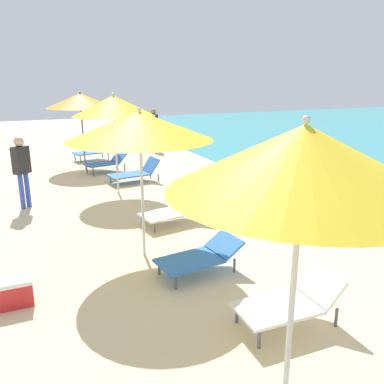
# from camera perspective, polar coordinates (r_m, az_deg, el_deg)

# --- Properties ---
(umbrella_fourth) EXTENTS (2.02, 2.02, 2.69)m
(umbrella_fourth) POSITION_cam_1_polar(r_m,az_deg,el_deg) (2.97, 15.76, 4.58)
(umbrella_fourth) COLOR silver
(umbrella_fourth) RESTS_ON ground
(lounger_fourth_shoreside) EXTENTS (1.31, 0.66, 0.62)m
(lounger_fourth_shoreside) POSITION_cam_1_polar(r_m,az_deg,el_deg) (5.15, 13.96, -15.08)
(lounger_fourth_shoreside) COLOR white
(lounger_fourth_shoreside) RESTS_ON ground
(umbrella_fifth) EXTENTS (2.34, 2.34, 2.50)m
(umbrella_fifth) POSITION_cam_1_polar(r_m,az_deg,el_deg) (6.38, -7.54, 9.41)
(umbrella_fifth) COLOR silver
(umbrella_fifth) RESTS_ON ground
(lounger_fifth_shoreside) EXTENTS (1.48, 0.86, 0.58)m
(lounger_fifth_shoreside) POSITION_cam_1_polar(r_m,az_deg,el_deg) (8.32, -2.45, -2.60)
(lounger_fifth_shoreside) COLOR white
(lounger_fifth_shoreside) RESTS_ON ground
(lounger_fifth_inland) EXTENTS (1.39, 0.79, 0.50)m
(lounger_fifth_inland) POSITION_cam_1_polar(r_m,az_deg,el_deg) (6.22, 1.15, -9.24)
(lounger_fifth_inland) COLOR blue
(lounger_fifth_inland) RESTS_ON ground
(umbrella_sixth) EXTENTS (2.10, 2.10, 2.60)m
(umbrella_sixth) POSITION_cam_1_polar(r_m,az_deg,el_deg) (10.39, -11.23, 12.10)
(umbrella_sixth) COLOR silver
(umbrella_sixth) RESTS_ON ground
(lounger_sixth_shoreside) EXTENTS (1.51, 0.83, 0.66)m
(lounger_sixth_shoreside) POSITION_cam_1_polar(r_m,az_deg,el_deg) (11.74, -8.14, 2.89)
(lounger_sixth_shoreside) COLOR blue
(lounger_sixth_shoreside) RESTS_ON ground
(umbrella_farthest) EXTENTS (2.27, 2.27, 2.53)m
(umbrella_farthest) POSITION_cam_1_polar(r_m,az_deg,el_deg) (14.03, -15.80, 12.56)
(umbrella_farthest) COLOR #4C4C51
(umbrella_farthest) RESTS_ON ground
(lounger_farthest_shoreside) EXTENTS (1.39, 0.91, 0.63)m
(lounger_farthest_shoreside) POSITION_cam_1_polar(r_m,az_deg,el_deg) (15.27, -14.18, 5.74)
(lounger_farthest_shoreside) COLOR blue
(lounger_farthest_shoreside) RESTS_ON ground
(lounger_farthest_inland) EXTENTS (1.39, 0.88, 0.63)m
(lounger_farthest_inland) POSITION_cam_1_polar(r_m,az_deg,el_deg) (13.15, -12.19, 4.25)
(lounger_farthest_inland) COLOR blue
(lounger_farthest_inland) RESTS_ON ground
(person_walking_near) EXTENTS (0.27, 0.39, 1.62)m
(person_walking_near) POSITION_cam_1_polar(r_m,az_deg,el_deg) (8.51, 11.61, 2.44)
(person_walking_near) COLOR #334CB2
(person_walking_near) RESTS_ON ground
(person_walking_mid) EXTENTS (0.33, 0.41, 1.73)m
(person_walking_mid) POSITION_cam_1_polar(r_m,az_deg,el_deg) (17.03, -5.55, 9.61)
(person_walking_mid) COLOR #334CB2
(person_walking_mid) RESTS_ON ground
(person_walking_far) EXTENTS (0.42, 0.40, 1.68)m
(person_walking_far) POSITION_cam_1_polar(r_m,az_deg,el_deg) (9.88, -23.38, 3.57)
(person_walking_far) COLOR #334CB2
(person_walking_far) RESTS_ON ground
(beach_ball) EXTENTS (0.26, 0.26, 0.26)m
(beach_ball) POSITION_cam_1_polar(r_m,az_deg,el_deg) (9.90, 3.34, -0.46)
(beach_ball) COLOR #338CD8
(beach_ball) RESTS_ON ground
(cooler_box) EXTENTS (0.48, 0.29, 0.37)m
(cooler_box) POSITION_cam_1_polar(r_m,az_deg,el_deg) (5.93, -24.29, -13.08)
(cooler_box) COLOR red
(cooler_box) RESTS_ON ground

